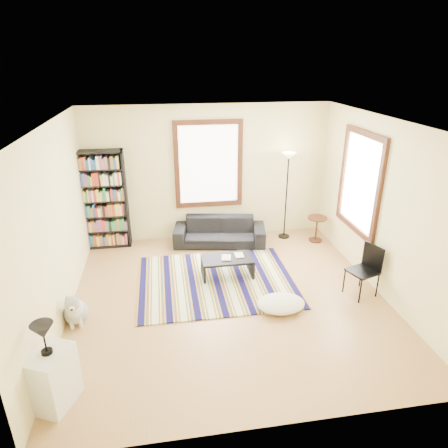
{
  "coord_description": "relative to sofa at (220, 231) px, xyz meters",
  "views": [
    {
      "loc": [
        -0.97,
        -5.46,
        3.65
      ],
      "look_at": [
        0.0,
        0.5,
        1.1
      ],
      "focal_mm": 32.0,
      "sensor_mm": 36.0,
      "label": 1
    }
  ],
  "objects": [
    {
      "name": "floor",
      "position": [
        -0.16,
        -2.05,
        -0.32
      ],
      "size": [
        5.0,
        5.0,
        0.1
      ],
      "primitive_type": "cube",
      "color": "#AA734E",
      "rests_on": "ground"
    },
    {
      "name": "ceiling",
      "position": [
        -0.16,
        -2.05,
        2.58
      ],
      "size": [
        5.0,
        5.0,
        0.1
      ],
      "primitive_type": "cube",
      "color": "white",
      "rests_on": "floor"
    },
    {
      "name": "wall_back",
      "position": [
        -0.16,
        0.5,
        1.13
      ],
      "size": [
        5.0,
        0.1,
        2.8
      ],
      "primitive_type": "cube",
      "color": "beige",
      "rests_on": "floor"
    },
    {
      "name": "wall_front",
      "position": [
        -0.16,
        -4.6,
        1.13
      ],
      "size": [
        5.0,
        0.1,
        2.8
      ],
      "primitive_type": "cube",
      "color": "beige",
      "rests_on": "floor"
    },
    {
      "name": "wall_left",
      "position": [
        -2.71,
        -2.05,
        1.13
      ],
      "size": [
        0.1,
        5.0,
        2.8
      ],
      "primitive_type": "cube",
      "color": "beige",
      "rests_on": "floor"
    },
    {
      "name": "wall_right",
      "position": [
        2.39,
        -2.05,
        1.13
      ],
      "size": [
        0.1,
        5.0,
        2.8
      ],
      "primitive_type": "cube",
      "color": "beige",
      "rests_on": "floor"
    },
    {
      "name": "window_back",
      "position": [
        -0.16,
        0.42,
        1.33
      ],
      "size": [
        1.2,
        0.06,
        1.6
      ],
      "primitive_type": "cube",
      "color": "white",
      "rests_on": "wall_back"
    },
    {
      "name": "window_right",
      "position": [
        2.31,
        -1.25,
        1.33
      ],
      "size": [
        0.06,
        1.2,
        1.6
      ],
      "primitive_type": "cube",
      "color": "white",
      "rests_on": "wall_right"
    },
    {
      "name": "rug",
      "position": [
        -0.29,
        -1.51,
        -0.26
      ],
      "size": [
        2.71,
        2.16,
        0.02
      ],
      "primitive_type": "cube",
      "color": "#0E0C3C",
      "rests_on": "floor"
    },
    {
      "name": "sofa",
      "position": [
        0.0,
        0.0,
        0.0
      ],
      "size": [
        1.97,
        1.04,
        0.55
      ],
      "primitive_type": "imported",
      "rotation": [
        0.0,
        0.0,
        -0.17
      ],
      "color": "black",
      "rests_on": "floor"
    },
    {
      "name": "bookshelf",
      "position": [
        -2.28,
        0.27,
        0.73
      ],
      "size": [
        0.9,
        0.3,
        2.0
      ],
      "primitive_type": "cube",
      "color": "black",
      "rests_on": "floor"
    },
    {
      "name": "coffee_table",
      "position": [
        -0.07,
        -1.35,
        -0.09
      ],
      "size": [
        1.0,
        0.73,
        0.36
      ],
      "primitive_type": "cube",
      "rotation": [
        0.0,
        0.0,
        -0.28
      ],
      "color": "black",
      "rests_on": "floor"
    },
    {
      "name": "book_a",
      "position": [
        -0.17,
        -1.35,
        0.1
      ],
      "size": [
        0.2,
        0.24,
        0.02
      ],
      "primitive_type": "imported",
      "rotation": [
        0.0,
        0.0,
        -0.17
      ],
      "color": "beige",
      "rests_on": "coffee_table"
    },
    {
      "name": "book_b",
      "position": [
        0.08,
        -1.3,
        0.09
      ],
      "size": [
        0.16,
        0.21,
        0.02
      ],
      "primitive_type": "imported",
      "rotation": [
        0.0,
        0.0,
        -0.02
      ],
      "color": "beige",
      "rests_on": "coffee_table"
    },
    {
      "name": "floor_cushion",
      "position": [
        0.59,
        -2.48,
        -0.18
      ],
      "size": [
        0.85,
        0.7,
        0.19
      ],
      "primitive_type": "ellipsoid",
      "rotation": [
        0.0,
        0.0,
        -0.2
      ],
      "color": "silver",
      "rests_on": "floor"
    },
    {
      "name": "floor_lamp",
      "position": [
        1.43,
        0.1,
        0.66
      ],
      "size": [
        0.32,
        0.32,
        1.86
      ],
      "primitive_type": null,
      "rotation": [
        0.0,
        0.0,
        -0.07
      ],
      "color": "black",
      "rests_on": "floor"
    },
    {
      "name": "side_table",
      "position": [
        2.04,
        -0.2,
        -0.0
      ],
      "size": [
        0.49,
        0.49,
        0.54
      ],
      "primitive_type": "cylinder",
      "rotation": [
        0.0,
        0.0,
        -0.28
      ],
      "color": "#422210",
      "rests_on": "floor"
    },
    {
      "name": "folding_chair",
      "position": [
        1.99,
        -2.29,
        0.16
      ],
      "size": [
        0.53,
        0.52,
        0.86
      ],
      "primitive_type": "cube",
      "rotation": [
        0.0,
        0.0,
        0.33
      ],
      "color": "black",
      "rests_on": "floor"
    },
    {
      "name": "white_cabinet",
      "position": [
        -2.46,
        -3.84,
        0.08
      ],
      "size": [
        0.55,
        0.61,
        0.7
      ],
      "primitive_type": "cube",
      "rotation": [
        0.0,
        0.0,
        -0.41
      ],
      "color": "white",
      "rests_on": "floor"
    },
    {
      "name": "table_lamp",
      "position": [
        -2.46,
        -3.84,
        0.62
      ],
      "size": [
        0.3,
        0.3,
        0.38
      ],
      "primitive_type": null,
      "rotation": [
        0.0,
        0.0,
        -0.3
      ],
      "color": "black",
      "rests_on": "white_cabinet"
    },
    {
      "name": "dog",
      "position": [
        -2.49,
        -2.31,
        -0.0
      ],
      "size": [
        0.44,
        0.58,
        0.54
      ],
      "primitive_type": null,
      "rotation": [
        0.0,
        0.0,
        0.1
      ],
      "color": "silver",
      "rests_on": "floor"
    }
  ]
}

